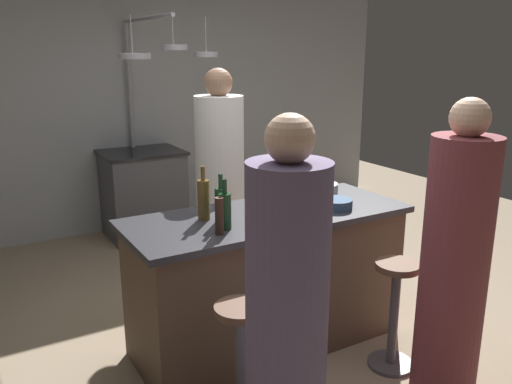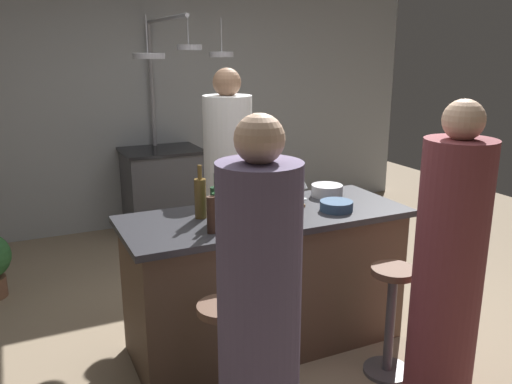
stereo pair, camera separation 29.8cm
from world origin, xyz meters
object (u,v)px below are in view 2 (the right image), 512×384
at_px(stove_range, 163,191).
at_px(guest_left, 259,325).
at_px(bar_stool_right, 391,316).
at_px(wine_bottle_green, 216,203).
at_px(mixing_bowl_blue, 336,206).
at_px(cutting_board, 276,204).
at_px(wine_glass_by_chef, 303,184).
at_px(chef, 228,192).
at_px(guest_right, 448,275).
at_px(wine_bottle_amber, 200,197).
at_px(wine_glass_near_right_guest, 224,192).
at_px(mixing_bowl_steel, 327,190).
at_px(bar_stool_left, 224,360).
at_px(pepper_mill, 211,215).
at_px(wine_bottle_red, 218,209).

height_order(stove_range, guest_left, guest_left).
relative_size(bar_stool_right, wine_bottle_green, 2.32).
bearing_deg(guest_left, mixing_bowl_blue, 42.34).
bearing_deg(mixing_bowl_blue, cutting_board, 139.13).
height_order(stove_range, wine_glass_by_chef, wine_glass_by_chef).
xyz_separation_m(stove_range, bar_stool_right, (0.51, -3.07, -0.07)).
relative_size(chef, mixing_bowl_blue, 8.43).
height_order(guest_right, wine_bottle_amber, guest_right).
bearing_deg(wine_bottle_amber, bar_stool_right, -37.95).
xyz_separation_m(wine_glass_near_right_guest, mixing_bowl_steel, (0.75, -0.04, -0.07)).
height_order(guest_right, mixing_bowl_blue, guest_right).
relative_size(chef, guest_right, 1.06).
bearing_deg(wine_bottle_green, cutting_board, 16.33).
height_order(bar_stool_left, wine_glass_by_chef, wine_glass_by_chef).
distance_m(guest_left, pepper_mill, 0.85).
xyz_separation_m(chef, bar_stool_right, (0.41, -1.49, -0.44)).
height_order(stove_range, wine_bottle_red, wine_bottle_red).
relative_size(stove_range, pepper_mill, 4.24).
relative_size(cutting_board, pepper_mill, 1.52).
bearing_deg(stove_range, wine_glass_near_right_guest, -95.02).
bearing_deg(wine_glass_by_chef, bar_stool_left, -138.56).
bearing_deg(wine_bottle_red, wine_bottle_amber, 97.25).
bearing_deg(mixing_bowl_steel, bar_stool_left, -144.03).
xyz_separation_m(chef, pepper_mill, (-0.54, -1.06, 0.19)).
xyz_separation_m(chef, mixing_bowl_blue, (0.33, -1.01, 0.12)).
distance_m(bar_stool_right, pepper_mill, 1.21).
bearing_deg(cutting_board, wine_glass_near_right_guest, 162.63).
height_order(guest_left, wine_glass_near_right_guest, guest_left).
bearing_deg(guest_right, wine_bottle_red, 138.11).
relative_size(pepper_mill, mixing_bowl_steel, 0.97).
bearing_deg(bar_stool_left, pepper_mill, 76.19).
bearing_deg(chef, mixing_bowl_steel, -56.43).
relative_size(bar_stool_left, cutting_board, 2.12).
xyz_separation_m(wine_bottle_amber, wine_glass_near_right_guest, (0.20, 0.13, -0.02)).
bearing_deg(pepper_mill, wine_bottle_amber, 82.29).
bearing_deg(wine_bottle_red, wine_glass_by_chef, 23.02).
distance_m(wine_glass_near_right_guest, wine_glass_by_chef, 0.56).
distance_m(chef, cutting_board, 0.75).
bearing_deg(mixing_bowl_blue, stove_range, 99.34).
distance_m(chef, wine_bottle_red, 1.12).
bearing_deg(bar_stool_left, wine_bottle_green, 71.23).
relative_size(bar_stool_left, wine_bottle_green, 2.32).
bearing_deg(guest_left, guest_right, 2.24).
bearing_deg(cutting_board, wine_bottle_red, -152.97).
relative_size(bar_stool_right, cutting_board, 2.12).
height_order(pepper_mill, wine_glass_by_chef, pepper_mill).
bearing_deg(bar_stool_left, mixing_bowl_steel, 35.97).
bearing_deg(wine_bottle_green, guest_left, -101.15).
xyz_separation_m(stove_range, guest_right, (0.56, -3.42, 0.33)).
bearing_deg(stove_range, mixing_bowl_steel, -76.23).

